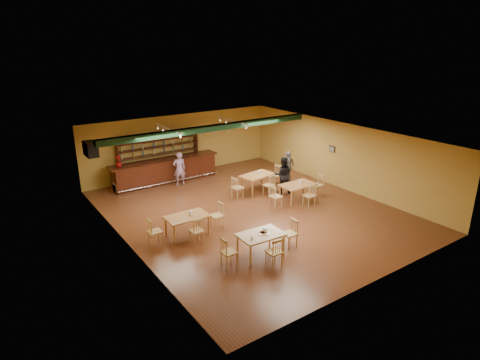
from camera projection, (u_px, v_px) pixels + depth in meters
floor at (251, 211)px, 16.03m from camera, size 12.00×12.00×0.00m
ceiling_beam at (213, 128)px, 17.27m from camera, size 10.00×0.30×0.25m
track_rail_left at (168, 129)px, 16.75m from camera, size 0.05×2.50×0.05m
track_rail_right at (232, 121)px, 18.47m from camera, size 0.05×2.50×0.05m
ac_unit at (91, 149)px, 15.96m from camera, size 0.34×0.70×0.48m
picture_left at (115, 188)px, 13.59m from camera, size 0.04×0.34×0.28m
picture_right at (332, 149)px, 18.53m from camera, size 0.04×0.34×0.28m
bar_counter at (165, 171)px, 19.17m from camera, size 5.29×0.85×1.13m
back_bar_hutch at (159, 156)px, 19.47m from camera, size 4.09×0.40×2.28m
poinsettia at (118, 161)px, 17.72m from camera, size 0.37×0.37×0.51m
dining_table_b at (257, 183)px, 18.08m from camera, size 1.65×1.14×0.76m
dining_table_c at (187, 226)px, 13.91m from camera, size 1.47×0.91×0.73m
dining_table_d at (297, 192)px, 16.94m from camera, size 1.48×0.89×0.74m
near_table at (261, 245)px, 12.57m from camera, size 1.44×0.96×0.75m
pizza_tray at (263, 233)px, 12.50m from camera, size 0.43×0.43×0.01m
parmesan_shaker at (252, 238)px, 12.07m from camera, size 0.08×0.08×0.11m
napkin_stack at (266, 228)px, 12.79m from camera, size 0.24×0.22×0.03m
pizza_server at (266, 231)px, 12.62m from camera, size 0.33×0.18×0.00m
side_plate at (279, 232)px, 12.59m from camera, size 0.23×0.23×0.01m
patron_bar at (179, 169)px, 18.63m from camera, size 0.65×0.50×1.60m
patron_right_a at (283, 175)px, 17.74m from camera, size 1.00×0.96×1.63m
patron_right_b at (288, 167)px, 19.02m from camera, size 0.97×0.58×1.54m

